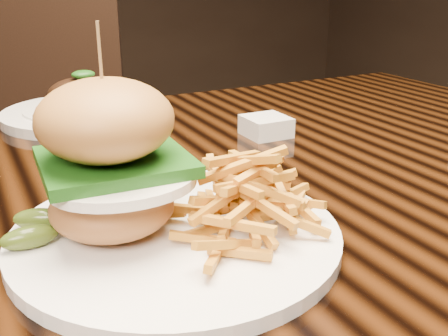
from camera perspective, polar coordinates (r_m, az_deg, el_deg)
name	(u,v)px	position (r m, az deg, el deg)	size (l,w,h in m)	color
dining_table	(174,221)	(0.76, -5.44, -5.77)	(1.60, 0.90, 0.75)	black
burger_plate	(167,190)	(0.52, -6.21, -2.35)	(0.34, 0.34, 0.22)	white
ramekin	(266,126)	(0.89, 4.59, 4.55)	(0.07, 0.07, 0.03)	white
far_dish	(80,110)	(1.03, -15.41, 6.16)	(0.29, 0.29, 0.09)	white
chair_far	(43,146)	(1.61, -19.09, 2.33)	(0.60, 0.60, 0.95)	black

